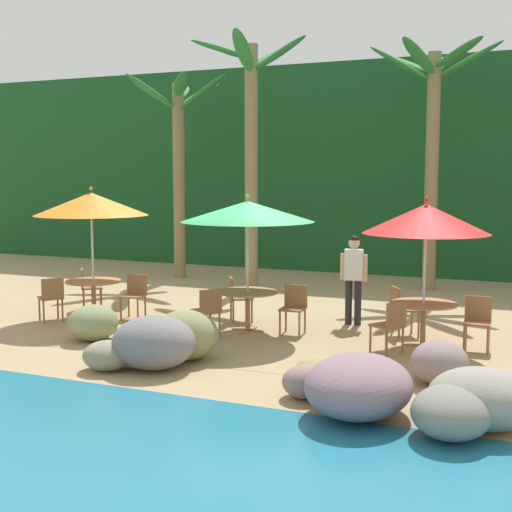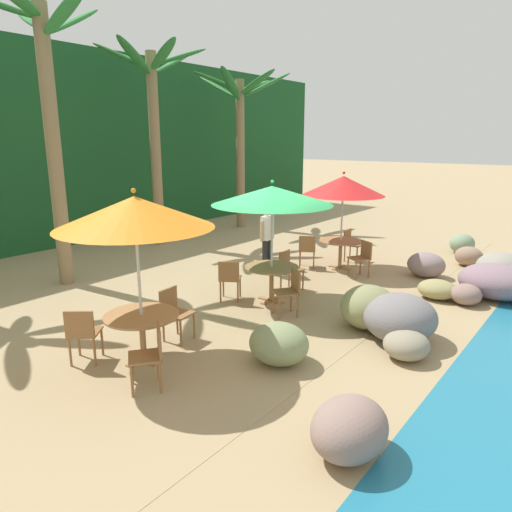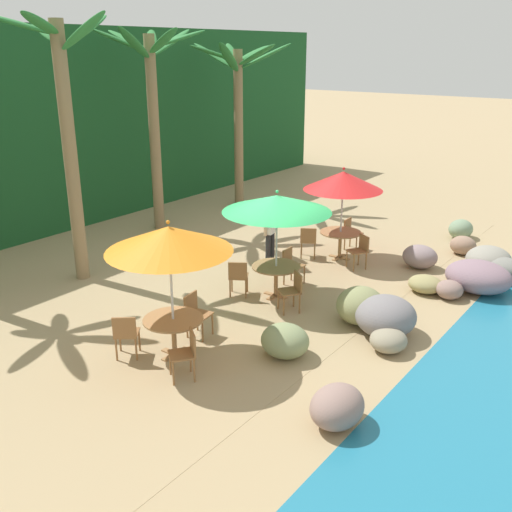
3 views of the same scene
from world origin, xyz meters
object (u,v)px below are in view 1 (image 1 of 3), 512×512
Objects in this scene: dining_table_orange at (93,287)px; chair_orange_inland at (88,285)px; waiter_in_white at (354,273)px; chair_red_inland at (401,307)px; palm_tree_second at (251,129)px; dining_table_green at (248,298)px; chair_green_left at (208,309)px; chair_green_seaward at (294,305)px; palm_tree_nearest at (179,143)px; umbrella_orange at (91,204)px; chair_orange_left at (52,296)px; chair_green_inland at (237,296)px; umbrella_green at (248,211)px; umbrella_red at (426,219)px; chair_red_left at (391,324)px; palm_tree_third at (434,122)px; dining_table_red at (423,310)px; chair_orange_seaward at (135,293)px; chair_red_seaward at (477,319)px.

chair_orange_inland is (-0.60, 0.61, -0.10)m from dining_table_orange.
chair_orange_inland is 5.62m from waiter_in_white.
palm_tree_second is (-4.54, 3.72, 3.42)m from chair_red_inland.
dining_table_green is 1.26× the size of chair_green_left.
chair_green_seaward is 8.16m from palm_tree_nearest.
dining_table_green is at bearing 0.87° from umbrella_orange.
chair_green_left is (-1.27, -0.89, 0.00)m from chair_green_seaward.
chair_orange_left and chair_green_inland have the same top height.
dining_table_green is at bearing -50.62° from palm_tree_nearest.
umbrella_green reaches higher than chair_red_inland.
dining_table_orange is at bearing -177.31° from chair_green_seaward.
palm_tree_nearest reaches higher than umbrella_red.
chair_red_left reaches higher than dining_table_orange.
palm_tree_third reaches higher than chair_red_left.
chair_orange_left is at bearing -179.16° from chair_red_left.
palm_tree_nearest reaches higher than dining_table_red.
umbrella_orange is at bearing 0.00° from dining_table_orange.
chair_red_inland reaches higher than dining_table_orange.
chair_orange_seaward and chair_orange_left have the same top height.
chair_red_seaward is (3.98, 0.22, -1.67)m from umbrella_green.
chair_red_seaward is at bearing -22.21° from chair_red_inland.
chair_red_inland is (5.96, 0.82, -0.10)m from dining_table_orange.
chair_red_left is 2.36m from waiter_in_white.
chair_orange_seaward is 3.36m from chair_green_seaward.
chair_red_seaward and chair_red_left have the same top height.
chair_red_seaward is at bearing -73.33° from palm_tree_third.
chair_orange_seaward is at bearing 14.56° from dining_table_orange.
palm_tree_nearest reaches higher than chair_red_seaward.
umbrella_orange reaches higher than chair_orange_inland.
chair_orange_left is 1.00× the size of chair_red_left.
chair_orange_left is at bearing -120.88° from dining_table_orange.
dining_table_green is at bearing -176.88° from chair_red_seaward.
chair_red_left reaches higher than dining_table_green.
chair_orange_inland is at bearing 159.72° from chair_green_left.
umbrella_red is at bearing -35.19° from palm_tree_nearest.
chair_orange_seaward is at bearing -129.09° from palm_tree_third.
chair_green_seaward is at bearing 11.37° from chair_orange_left.
dining_table_red is (5.65, -0.08, 0.10)m from chair_orange_seaward.
palm_tree_nearest is (-7.10, 4.68, 3.18)m from chair_red_inland.
umbrella_orange is 4.54m from chair_green_seaward.
chair_red_inland is 0.14× the size of palm_tree_second.
chair_orange_seaward is 0.79× the size of dining_table_green.
chair_red_inland is at bearing 126.81° from umbrella_red.
umbrella_orange is at bearing -178.79° from dining_table_red.
umbrella_red is (3.13, 0.09, 1.51)m from dining_table_green.
chair_green_seaward is at bearing 34.94° from chair_green_left.
umbrella_orange is 3.47m from chair_green_left.
umbrella_green is at bearing 0.87° from umbrella_orange.
umbrella_green is 0.45× the size of palm_tree_nearest.
dining_table_red is at bearing 64.90° from chair_red_left.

